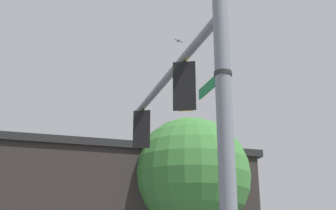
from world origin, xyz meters
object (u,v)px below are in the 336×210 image
at_px(bird_flying, 178,41).
at_px(traffic_light_nearest_pole, 185,88).
at_px(traffic_light_mid_inner, 143,130).
at_px(street_name_sign, 217,80).

bearing_deg(bird_flying, traffic_light_nearest_pole, -80.70).
bearing_deg(traffic_light_mid_inner, street_name_sign, -63.66).
relative_size(traffic_light_nearest_pole, bird_flying, 4.69).
height_order(traffic_light_nearest_pole, bird_flying, bird_flying).
relative_size(street_name_sign, bird_flying, 4.56).
xyz_separation_m(traffic_light_nearest_pole, traffic_light_mid_inner, (-1.73, 3.49, 0.00)).
bearing_deg(traffic_light_nearest_pole, traffic_light_mid_inner, 116.43).
xyz_separation_m(traffic_light_nearest_pole, street_name_sign, (0.81, -1.64, -0.49)).
distance_m(street_name_sign, bird_flying, 6.45).
xyz_separation_m(traffic_light_mid_inner, street_name_sign, (2.54, -5.13, -0.49)).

